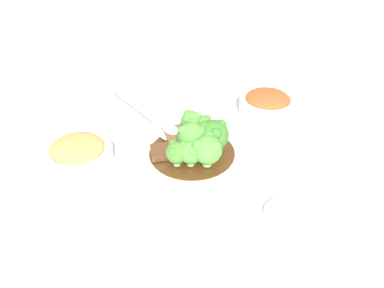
{
  "coord_description": "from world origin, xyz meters",
  "views": [
    {
      "loc": [
        0.63,
        -0.13,
        0.51
      ],
      "look_at": [
        0.0,
        0.0,
        0.03
      ],
      "focal_mm": 42.0,
      "sensor_mm": 36.0,
      "label": 1
    }
  ],
  "objects_px": {
    "broccoli_floret_0": "(213,135)",
    "broccoli_floret_6": "(191,152)",
    "beef_strip_2": "(172,150)",
    "broccoli_floret_5": "(191,121)",
    "beef_strip_1": "(176,137)",
    "sauce_dish": "(284,213)",
    "main_plate": "(192,155)",
    "broccoli_floret_4": "(207,149)",
    "serving_spoon": "(165,128)",
    "broccoli_floret_3": "(203,124)",
    "broccoli_floret_1": "(192,135)",
    "side_bowl_kimchi": "(267,104)",
    "beef_strip_0": "(200,139)",
    "broccoli_floret_2": "(177,152)",
    "side_bowl_appetizer": "(79,154)"
  },
  "relations": [
    {
      "from": "beef_strip_1",
      "to": "side_bowl_kimchi",
      "type": "height_order",
      "value": "side_bowl_kimchi"
    },
    {
      "from": "beef_strip_0",
      "to": "broccoli_floret_0",
      "type": "distance_m",
      "value": 0.04
    },
    {
      "from": "broccoli_floret_4",
      "to": "beef_strip_1",
      "type": "bearing_deg",
      "value": -154.67
    },
    {
      "from": "broccoli_floret_3",
      "to": "serving_spoon",
      "type": "relative_size",
      "value": 0.16
    },
    {
      "from": "broccoli_floret_4",
      "to": "broccoli_floret_2",
      "type": "bearing_deg",
      "value": -101.41
    },
    {
      "from": "broccoli_floret_2",
      "to": "broccoli_floret_5",
      "type": "bearing_deg",
      "value": 153.81
    },
    {
      "from": "side_bowl_kimchi",
      "to": "sauce_dish",
      "type": "height_order",
      "value": "side_bowl_kimchi"
    },
    {
      "from": "beef_strip_1",
      "to": "broccoli_floret_1",
      "type": "relative_size",
      "value": 1.09
    },
    {
      "from": "broccoli_floret_0",
      "to": "broccoli_floret_2",
      "type": "height_order",
      "value": "broccoli_floret_0"
    },
    {
      "from": "broccoli_floret_4",
      "to": "sauce_dish",
      "type": "distance_m",
      "value": 0.17
    },
    {
      "from": "beef_strip_0",
      "to": "broccoli_floret_3",
      "type": "height_order",
      "value": "broccoli_floret_3"
    },
    {
      "from": "serving_spoon",
      "to": "broccoli_floret_4",
      "type": "bearing_deg",
      "value": 25.18
    },
    {
      "from": "beef_strip_1",
      "to": "broccoli_floret_2",
      "type": "relative_size",
      "value": 1.39
    },
    {
      "from": "broccoli_floret_0",
      "to": "broccoli_floret_5",
      "type": "height_order",
      "value": "broccoli_floret_0"
    },
    {
      "from": "broccoli_floret_0",
      "to": "broccoli_floret_6",
      "type": "relative_size",
      "value": 1.3
    },
    {
      "from": "main_plate",
      "to": "beef_strip_1",
      "type": "height_order",
      "value": "beef_strip_1"
    },
    {
      "from": "broccoli_floret_4",
      "to": "serving_spoon",
      "type": "height_order",
      "value": "broccoli_floret_4"
    },
    {
      "from": "broccoli_floret_0",
      "to": "broccoli_floret_2",
      "type": "bearing_deg",
      "value": -68.51
    },
    {
      "from": "side_bowl_kimchi",
      "to": "sauce_dish",
      "type": "distance_m",
      "value": 0.3
    },
    {
      "from": "broccoli_floret_0",
      "to": "broccoli_floret_4",
      "type": "relative_size",
      "value": 1.04
    },
    {
      "from": "beef_strip_2",
      "to": "serving_spoon",
      "type": "distance_m",
      "value": 0.07
    },
    {
      "from": "broccoli_floret_1",
      "to": "broccoli_floret_5",
      "type": "bearing_deg",
      "value": 170.68
    },
    {
      "from": "broccoli_floret_3",
      "to": "broccoli_floret_6",
      "type": "distance_m",
      "value": 0.1
    },
    {
      "from": "broccoli_floret_0",
      "to": "broccoli_floret_1",
      "type": "distance_m",
      "value": 0.04
    },
    {
      "from": "beef_strip_1",
      "to": "broccoli_floret_6",
      "type": "relative_size",
      "value": 1.35
    },
    {
      "from": "main_plate",
      "to": "broccoli_floret_3",
      "type": "distance_m",
      "value": 0.07
    },
    {
      "from": "serving_spoon",
      "to": "broccoli_floret_3",
      "type": "bearing_deg",
      "value": 71.14
    },
    {
      "from": "side_bowl_kimchi",
      "to": "sauce_dish",
      "type": "bearing_deg",
      "value": -14.05
    },
    {
      "from": "beef_strip_1",
      "to": "broccoli_floret_0",
      "type": "xyz_separation_m",
      "value": [
        0.05,
        0.06,
        0.03
      ]
    },
    {
      "from": "broccoli_floret_3",
      "to": "sauce_dish",
      "type": "xyz_separation_m",
      "value": [
        0.22,
        0.08,
        -0.03
      ]
    },
    {
      "from": "broccoli_floret_3",
      "to": "side_bowl_appetizer",
      "type": "bearing_deg",
      "value": -83.11
    },
    {
      "from": "broccoli_floret_6",
      "to": "broccoli_floret_3",
      "type": "bearing_deg",
      "value": 153.95
    },
    {
      "from": "beef_strip_0",
      "to": "broccoli_floret_2",
      "type": "xyz_separation_m",
      "value": [
        0.06,
        -0.05,
        0.02
      ]
    },
    {
      "from": "sauce_dish",
      "to": "main_plate",
      "type": "bearing_deg",
      "value": -147.02
    },
    {
      "from": "broccoli_floret_2",
      "to": "broccoli_floret_6",
      "type": "relative_size",
      "value": 0.97
    },
    {
      "from": "side_bowl_appetizer",
      "to": "beef_strip_1",
      "type": "bearing_deg",
      "value": 96.06
    },
    {
      "from": "side_bowl_kimchi",
      "to": "beef_strip_0",
      "type": "bearing_deg",
      "value": -59.61
    },
    {
      "from": "broccoli_floret_4",
      "to": "broccoli_floret_6",
      "type": "bearing_deg",
      "value": -101.02
    },
    {
      "from": "broccoli_floret_3",
      "to": "side_bowl_appetizer",
      "type": "distance_m",
      "value": 0.23
    },
    {
      "from": "main_plate",
      "to": "side_bowl_kimchi",
      "type": "xyz_separation_m",
      "value": [
        -0.12,
        0.18,
        0.01
      ]
    },
    {
      "from": "broccoli_floret_0",
      "to": "serving_spoon",
      "type": "relative_size",
      "value": 0.26
    },
    {
      "from": "beef_strip_2",
      "to": "side_bowl_appetizer",
      "type": "relative_size",
      "value": 0.64
    },
    {
      "from": "broccoli_floret_1",
      "to": "broccoli_floret_0",
      "type": "bearing_deg",
      "value": 75.95
    },
    {
      "from": "broccoli_floret_2",
      "to": "serving_spoon",
      "type": "bearing_deg",
      "value": -177.94
    },
    {
      "from": "beef_strip_2",
      "to": "broccoli_floret_5",
      "type": "height_order",
      "value": "broccoli_floret_5"
    },
    {
      "from": "beef_strip_0",
      "to": "broccoli_floret_2",
      "type": "bearing_deg",
      "value": -43.27
    },
    {
      "from": "beef_strip_1",
      "to": "broccoli_floret_1",
      "type": "xyz_separation_m",
      "value": [
        0.04,
        0.02,
        0.03
      ]
    },
    {
      "from": "main_plate",
      "to": "serving_spoon",
      "type": "relative_size",
      "value": 1.06
    },
    {
      "from": "main_plate",
      "to": "broccoli_floret_6",
      "type": "xyz_separation_m",
      "value": [
        0.04,
        -0.01,
        0.04
      ]
    },
    {
      "from": "beef_strip_1",
      "to": "broccoli_floret_1",
      "type": "distance_m",
      "value": 0.05
    }
  ]
}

